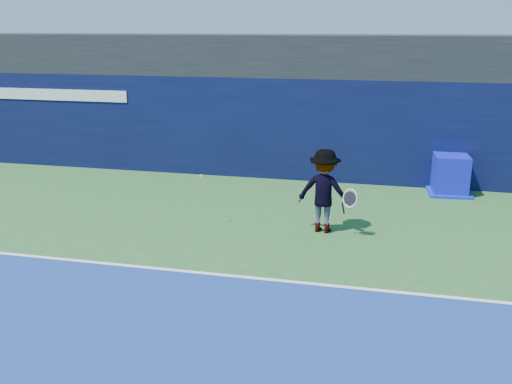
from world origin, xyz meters
TOP-DOWN VIEW (x-y plane):
  - ground at (0.00, 0.00)m, footprint 80.00×80.00m
  - baseline at (0.00, 3.00)m, footprint 24.00×0.10m
  - stadium_band at (0.00, 11.50)m, footprint 36.00×3.00m
  - back_wall_assembly at (-0.00, 10.50)m, footprint 36.00×1.03m
  - equipment_cart at (4.93, 9.58)m, footprint 1.20×1.20m
  - tennis_player at (1.88, 5.82)m, footprint 1.42×0.87m
  - tennis_ball at (-0.89, 5.50)m, footprint 0.07×0.07m

SIDE VIEW (x-z plane):
  - ground at x=0.00m, z-range 0.00..0.00m
  - baseline at x=0.00m, z-range 0.01..0.01m
  - equipment_cart at x=4.93m, z-range -0.05..1.03m
  - tennis_player at x=1.88m, z-range 0.00..1.88m
  - tennis_ball at x=-0.89m, z-range 1.17..1.24m
  - back_wall_assembly at x=0.00m, z-range 0.00..3.00m
  - stadium_band at x=0.00m, z-range 3.00..4.20m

